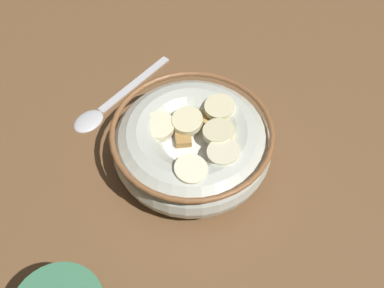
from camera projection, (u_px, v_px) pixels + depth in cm
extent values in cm
cube|color=brown|center=(192.00, 164.00, 53.45)|extent=(119.03, 119.03, 2.00)
cylinder|color=beige|center=(192.00, 158.00, 52.40)|extent=(9.56, 9.56, 0.60)
torus|color=beige|center=(192.00, 145.00, 50.35)|extent=(17.39, 17.39, 5.67)
torus|color=brown|center=(192.00, 131.00, 48.31)|extent=(17.47, 17.47, 0.60)
cylinder|color=white|center=(192.00, 141.00, 49.74)|extent=(13.99, 13.99, 0.40)
cube|color=#AD7F42|center=(234.00, 166.00, 47.02)|extent=(2.25, 2.23, 0.84)
cube|color=tan|center=(186.00, 165.00, 46.96)|extent=(1.83, 1.88, 0.88)
cube|color=tan|center=(235.00, 124.00, 50.23)|extent=(2.26, 2.29, 0.91)
cube|color=#B78947|center=(149.00, 125.00, 50.15)|extent=(2.30, 2.29, 0.83)
cube|color=#AD7F42|center=(235.00, 143.00, 48.90)|extent=(2.14, 2.18, 0.94)
cube|color=tan|center=(211.00, 120.00, 50.71)|extent=(2.32, 2.32, 0.79)
cube|color=#AD7F42|center=(164.00, 107.00, 51.73)|extent=(2.25, 2.20, 0.95)
cube|color=tan|center=(198.00, 116.00, 51.10)|extent=(2.40, 2.41, 0.97)
cube|color=#B78947|center=(166.00, 121.00, 50.58)|extent=(2.21, 2.16, 0.94)
cube|color=#AD7F42|center=(161.00, 176.00, 46.46)|extent=(2.05, 2.11, 0.97)
cube|color=tan|center=(143.00, 141.00, 48.82)|extent=(2.26, 2.28, 0.84)
cube|color=#AD7F42|center=(182.00, 136.00, 49.21)|extent=(1.98, 1.97, 0.79)
cylinder|color=beige|center=(191.00, 120.00, 49.43)|extent=(3.82, 3.83, 1.28)
cylinder|color=#F9EFC6|center=(191.00, 170.00, 45.23)|extent=(3.50, 3.48, 1.30)
cylinder|color=beige|center=(219.00, 132.00, 48.14)|extent=(3.98, 3.95, 1.26)
cylinder|color=#F9EFC6|center=(223.00, 153.00, 46.54)|extent=(4.20, 4.22, 1.32)
cylinder|color=#F4EABC|center=(159.00, 126.00, 49.24)|extent=(4.73, 4.70, 1.49)
cylinder|color=beige|center=(220.00, 107.00, 50.13)|extent=(4.70, 4.73, 1.19)
ellipsoid|color=silver|center=(88.00, 119.00, 55.65)|extent=(4.64, 4.99, 0.80)
cube|color=silver|center=(135.00, 83.00, 59.53)|extent=(7.31, 10.96, 0.36)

